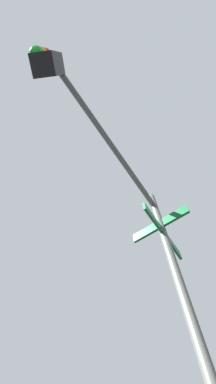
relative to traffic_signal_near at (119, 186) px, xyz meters
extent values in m
cylinder|color=#474C47|center=(-0.58, -1.10, -1.34)|extent=(0.12, 0.12, 6.29)
cylinder|color=#474C47|center=(0.08, 0.15, 1.41)|extent=(1.40, 2.55, 0.09)
cube|color=black|center=(0.74, 1.40, 0.96)|extent=(0.28, 0.28, 0.80)
sphere|color=red|center=(0.81, 1.54, 1.21)|extent=(0.18, 0.18, 0.18)
sphere|color=orange|center=(0.81, 1.54, 0.96)|extent=(0.18, 0.18, 0.18)
sphere|color=green|center=(0.81, 1.54, 0.71)|extent=(0.18, 0.18, 0.18)
cube|color=#0F5128|center=(-0.58, -1.10, 0.59)|extent=(0.55, 0.99, 0.20)
cube|color=#0F5128|center=(-0.58, -1.10, 0.81)|extent=(0.90, 0.50, 0.20)
camera|label=1|loc=(-0.03, 1.32, -3.01)|focal=25.93mm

